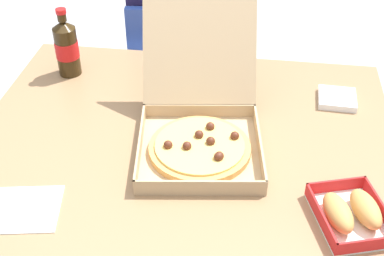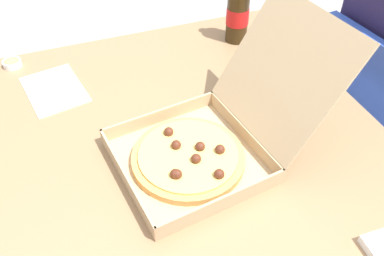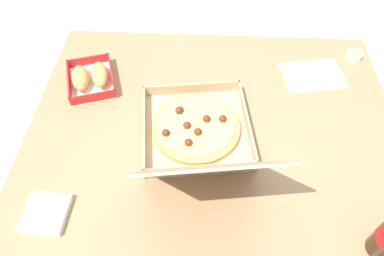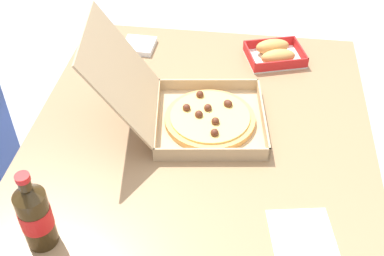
{
  "view_description": "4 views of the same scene",
  "coord_description": "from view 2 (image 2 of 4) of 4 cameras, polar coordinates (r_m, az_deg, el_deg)",
  "views": [
    {
      "loc": [
        0.18,
        -1.08,
        1.61
      ],
      "look_at": [
        0.03,
        0.02,
        0.76
      ],
      "focal_mm": 49.03,
      "sensor_mm": 36.0,
      "label": 1
    },
    {
      "loc": [
        0.68,
        -0.25,
        1.45
      ],
      "look_at": [
        0.01,
        0.0,
        0.78
      ],
      "focal_mm": 38.66,
      "sensor_mm": 36.0,
      "label": 2
    },
    {
      "loc": [
        0.03,
        0.63,
        1.58
      ],
      "look_at": [
        0.06,
        0.01,
        0.77
      ],
      "focal_mm": 32.41,
      "sensor_mm": 36.0,
      "label": 3
    },
    {
      "loc": [
        -1.05,
        -0.12,
        1.69
      ],
      "look_at": [
        0.01,
        0.02,
        0.73
      ],
      "focal_mm": 45.94,
      "sensor_mm": 36.0,
      "label": 4
    }
  ],
  "objects": [
    {
      "name": "chair",
      "position": [
        1.61,
        23.37,
        1.51
      ],
      "size": [
        0.44,
        0.44,
        0.83
      ],
      "color": "#2D4CAD",
      "rests_on": "ground_plane"
    },
    {
      "name": "dipping_sauce_cup",
      "position": [
        1.41,
        -23.57,
        8.21
      ],
      "size": [
        0.06,
        0.06,
        0.02
      ],
      "color": "white",
      "rests_on": "dining_table"
    },
    {
      "name": "paper_menu",
      "position": [
        1.27,
        -18.45,
        5.08
      ],
      "size": [
        0.23,
        0.19,
        0.0
      ],
      "primitive_type": "cube",
      "rotation": [
        0.0,
        0.0,
        0.18
      ],
      "color": "white",
      "rests_on": "dining_table"
    },
    {
      "name": "dining_table",
      "position": [
        1.09,
        -0.32,
        -5.14
      ],
      "size": [
        1.16,
        1.0,
        0.72
      ],
      "color": "#997551",
      "rests_on": "ground_plane"
    },
    {
      "name": "cola_bottle",
      "position": [
        1.39,
        6.32,
        15.38
      ],
      "size": [
        0.07,
        0.07,
        0.22
      ],
      "color": "#33230F",
      "rests_on": "dining_table"
    },
    {
      "name": "pizza_box_open",
      "position": [
        0.97,
        1.86,
        -1.96
      ],
      "size": [
        0.38,
        0.53,
        0.32
      ],
      "color": "tan",
      "rests_on": "dining_table"
    }
  ]
}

